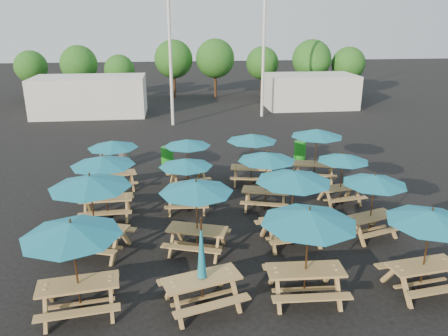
{
  "coord_description": "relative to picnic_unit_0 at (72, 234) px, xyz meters",
  "views": [
    {
      "loc": [
        -1.95,
        -15.04,
        6.83
      ],
      "look_at": [
        0.0,
        1.5,
        1.1
      ],
      "focal_mm": 35.0,
      "sensor_mm": 36.0,
      "label": 1
    }
  ],
  "objects": [
    {
      "name": "tree_0",
      "position": [
        -9.69,
        30.94,
        0.7
      ],
      "size": [
        2.8,
        2.8,
        4.24
      ],
      "color": "#382314",
      "rests_on": "ground"
    },
    {
      "name": "picnic_unit_11",
      "position": [
        5.69,
        8.22,
        -0.18
      ],
      "size": [
        2.52,
        2.52,
        2.24
      ],
      "rotation": [
        0.0,
        0.0,
        -0.19
      ],
      "color": "#A38448",
      "rests_on": "ground"
    },
    {
      "name": "picnic_unit_8",
      "position": [
        5.6,
        -0.06,
        0.04
      ],
      "size": [
        2.49,
        2.49,
        2.49
      ],
      "rotation": [
        0.0,
        0.0,
        -0.04
      ],
      "color": "#A38448",
      "rests_on": "ground"
    },
    {
      "name": "picnic_unit_7",
      "position": [
        2.96,
        8.31,
        -0.33
      ],
      "size": [
        2.44,
        2.44,
        2.06
      ],
      "rotation": [
        0.0,
        0.0,
        0.27
      ],
      "color": "#A38448",
      "rests_on": "ground"
    },
    {
      "name": "picnic_unit_9",
      "position": [
        6.01,
        2.82,
        0.01
      ],
      "size": [
        2.65,
        2.65,
        2.46
      ],
      "rotation": [
        0.0,
        0.0,
        0.13
      ],
      "color": "#A38448",
      "rests_on": "ground"
    },
    {
      "name": "tree_7",
      "position": [
        18.01,
        28.62,
        0.86
      ],
      "size": [
        2.95,
        2.95,
        4.48
      ],
      "color": "#382314",
      "rests_on": "ground"
    },
    {
      "name": "tree_5",
      "position": [
        10.6,
        30.37,
        0.84
      ],
      "size": [
        2.94,
        2.94,
        4.45
      ],
      "color": "#382314",
      "rests_on": "ground"
    },
    {
      "name": "picnic_unit_6",
      "position": [
        2.81,
        5.67,
        -0.34
      ],
      "size": [
        2.08,
        2.08,
        2.05
      ],
      "rotation": [
        0.0,
        0.0,
        -0.06
      ],
      "color": "#A38448",
      "rests_on": "ground"
    },
    {
      "name": "tree_4",
      "position": [
        6.28,
        29.95,
        1.33
      ],
      "size": [
        3.41,
        3.41,
        5.17
      ],
      "color": "#382314",
      "rests_on": "ground"
    },
    {
      "name": "picnic_unit_12",
      "position": [
        8.73,
        -0.14,
        -0.1
      ],
      "size": [
        2.52,
        2.52,
        2.33
      ],
      "rotation": [
        0.0,
        0.0,
        0.13
      ],
      "color": "#A38448",
      "rests_on": "ground"
    },
    {
      "name": "picnic_unit_5",
      "position": [
        3.01,
        2.61,
        -0.11
      ],
      "size": [
        2.83,
        2.83,
        2.32
      ],
      "rotation": [
        0.0,
        0.0,
        -0.33
      ],
      "color": "#A38448",
      "rests_on": "ground"
    },
    {
      "name": "waste_bin_0",
      "position": [
        -0.87,
        11.15,
        -1.65
      ],
      "size": [
        0.6,
        0.6,
        0.96
      ],
      "primitive_type": "cylinder",
      "color": "gray",
      "rests_on": "ground"
    },
    {
      "name": "picnic_unit_1",
      "position": [
        -0.06,
        2.91,
        0.07
      ],
      "size": [
        3.06,
        3.06,
        2.53
      ],
      "rotation": [
        0.0,
        0.0,
        -0.32
      ],
      "color": "#A38448",
      "rests_on": "ground"
    },
    {
      "name": "tree_1",
      "position": [
        -5.36,
        29.6,
        1.02
      ],
      "size": [
        3.11,
        3.11,
        4.72
      ],
      "color": "#382314",
      "rests_on": "ground"
    },
    {
      "name": "picnic_unit_14",
      "position": [
        8.73,
        5.67,
        -0.36
      ],
      "size": [
        2.24,
        2.24,
        2.03
      ],
      "rotation": [
        0.0,
        0.0,
        0.16
      ],
      "color": "#A38448",
      "rests_on": "ground"
    },
    {
      "name": "tree_2",
      "position": [
        -2.01,
        29.35,
        0.5
      ],
      "size": [
        2.59,
        2.59,
        3.93
      ],
      "color": "#382314",
      "rests_on": "ground"
    },
    {
      "name": "mast_1",
      "position": [
        8.88,
        21.7,
        3.87
      ],
      "size": [
        0.2,
        0.2,
        12.0
      ],
      "primitive_type": "cylinder",
      "color": "silver",
      "rests_on": "ground"
    },
    {
      "name": "waste_bin_2",
      "position": [
        2.06,
        11.0,
        -1.65
      ],
      "size": [
        0.6,
        0.6,
        0.96
      ],
      "primitive_type": "cylinder",
      "color": "#198B1C",
      "rests_on": "ground"
    },
    {
      "name": "tree_3",
      "position": [
        2.63,
        30.41,
        1.28
      ],
      "size": [
        3.36,
        3.36,
        5.09
      ],
      "color": "#382314",
      "rests_on": "ground"
    },
    {
      "name": "mast_0",
      "position": [
        2.38,
        19.7,
        3.87
      ],
      "size": [
        0.2,
        0.2,
        12.0
      ],
      "primitive_type": "cylinder",
      "color": "silver",
      "rests_on": "ground"
    },
    {
      "name": "event_tent_0",
      "position": [
        -3.62,
        23.7,
        -0.73
      ],
      "size": [
        8.0,
        4.0,
        2.8
      ],
      "primitive_type": "cube",
      "color": "silver",
      "rests_on": "ground"
    },
    {
      "name": "waste_bin_1",
      "position": [
        0.01,
        11.1,
        -1.65
      ],
      "size": [
        0.6,
        0.6,
        0.96
      ],
      "primitive_type": "cylinder",
      "color": "gray",
      "rests_on": "ground"
    },
    {
      "name": "waste_bin_3",
      "position": [
        8.74,
        11.25,
        -1.65
      ],
      "size": [
        0.6,
        0.6,
        0.96
      ],
      "primitive_type": "cylinder",
      "color": "#198B1C",
      "rests_on": "ground"
    },
    {
      "name": "picnic_unit_4",
      "position": [
        2.97,
        -0.11,
        -1.13
      ],
      "size": [
        2.29,
        2.13,
        2.43
      ],
      "rotation": [
        0.0,
        0.0,
        0.29
      ],
      "color": "#A38448",
      "rests_on": "ground"
    },
    {
      "name": "picnic_unit_2",
      "position": [
        -0.07,
        5.42,
        -0.09
      ],
      "size": [
        2.3,
        2.3,
        2.34
      ],
      "rotation": [
        0.0,
        0.0,
        0.02
      ],
      "color": "#A38448",
      "rests_on": "ground"
    },
    {
      "name": "ground",
      "position": [
        4.38,
        5.7,
        -2.13
      ],
      "size": [
        120.0,
        120.0,
        0.0
      ],
      "primitive_type": "plane",
      "color": "black",
      "rests_on": "ground"
    },
    {
      "name": "event_tent_1",
      "position": [
        13.38,
        24.7,
        -0.83
      ],
      "size": [
        7.0,
        4.0,
        2.6
      ],
      "primitive_type": "cube",
      "color": "silver",
      "rests_on": "ground"
    },
    {
      "name": "picnic_unit_0",
      "position": [
        0.0,
        0.0,
        0.0
      ],
      "size": [
        2.63,
        2.63,
        2.44
      ],
      "rotation": [
        0.0,
        0.0,
        0.13
      ],
      "color": "#A38448",
      "rests_on": "ground"
    },
    {
      "name": "picnic_unit_3",
      "position": [
        -0.07,
        8.19,
        -0.27
      ],
      "size": [
        2.42,
        2.42,
        2.14
      ],
      "rotation": [
        0.0,
        0.0,
        0.2
      ],
      "color": "#A38448",
      "rests_on": "ground"
    },
    {
      "name": "picnic_unit_13",
      "position": [
        8.72,
        2.99,
        -0.26
      ],
      "size": [
        2.58,
        2.58,
        2.15
      ],
      "rotation": [
        0.0,
        0.0,
        0.3
      ],
      "color": "#A38448",
      "rests_on": "ground"
    },
    {
      "name": "picnic_unit_15",
      "position": [
        8.54,
        8.29,
        -0.08
      ],
      "size": [
        2.76,
        2.76,
        2.35
      ],
      "rotation": [
        0.0,
        0.0,
        -0.26
      ],
      "color": "#A38448",
      "rests_on": "ground"
    },
    {
      "name": "picnic_unit_10",
      "position": [
        5.76,
        5.56,
        -0.18
      ],
      "size": [
        2.65,
        2.65,
        2.23
      ],
      "rotation": [
        0.0,
        0.0,
        -0.28
      ],
      "color": "#A38448",
      "rests_on": "ground"
    },
    {
      "name": "tree_6",
      "position": [
        14.61,
        28.59,
        1.3
      ],
      "size": [
        3.38,
        3.38,
        5.13
      ],
      "color": "#382314",
      "rests_on": "ground"
    }
  ]
}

